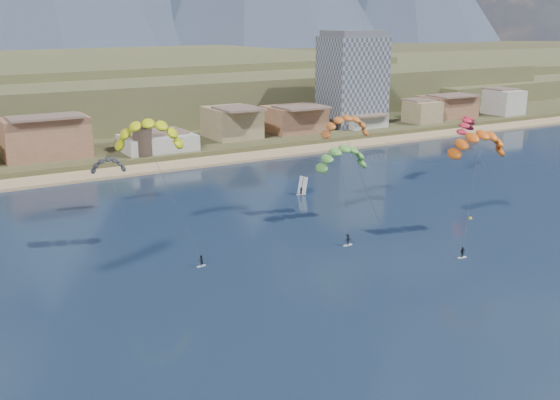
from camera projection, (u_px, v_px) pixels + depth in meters
name	position (u px, v px, depth m)	size (l,w,h in m)	color
ground	(410.00, 337.00, 81.85)	(2400.00, 2400.00, 0.00)	black
beach	(136.00, 170.00, 169.85)	(2200.00, 12.00, 0.90)	tan
foothills	(90.00, 87.00, 283.44)	(940.00, 210.00, 18.00)	brown
apartment_tower	(352.00, 79.00, 224.75)	(20.00, 16.00, 32.00)	gray
watchtower	(143.00, 140.00, 177.28)	(5.82, 5.82, 8.60)	#47382D
kitesurfer_yellow	(149.00, 130.00, 109.15)	(12.78, 17.99, 24.67)	silver
kitesurfer_orange	(478.00, 139.00, 117.32)	(18.61, 13.34, 22.44)	silver
kitesurfer_green	(342.00, 155.00, 126.12)	(14.78, 16.46, 19.09)	silver
distant_kite_dark	(108.00, 162.00, 133.34)	(7.74, 6.11, 13.10)	#262626
distant_kite_orange	(346.00, 122.00, 127.94)	(10.79, 7.00, 21.67)	#262626
distant_kite_red	(466.00, 122.00, 159.89)	(9.59, 7.87, 16.89)	#262626
windsurfer	(302.00, 189.00, 146.81)	(2.40, 2.60, 4.03)	silver
buoy	(470.00, 218.00, 129.51)	(0.65, 0.65, 0.65)	yellow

